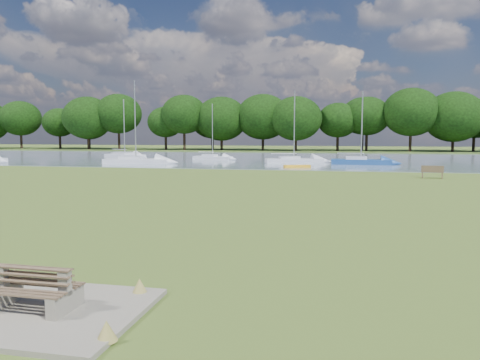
% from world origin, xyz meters
% --- Properties ---
extents(ground, '(220.00, 220.00, 0.00)m').
position_xyz_m(ground, '(0.00, 0.00, 0.00)').
color(ground, olive).
extents(river, '(220.00, 40.00, 0.10)m').
position_xyz_m(river, '(0.00, 42.00, 0.00)').
color(river, slate).
rests_on(river, ground).
extents(far_bank, '(220.00, 20.00, 0.40)m').
position_xyz_m(far_bank, '(0.00, 72.00, 0.00)').
color(far_bank, '#4C6626').
rests_on(far_bank, ground).
extents(concrete_pad, '(4.20, 3.20, 0.10)m').
position_xyz_m(concrete_pad, '(0.00, -14.00, 0.05)').
color(concrete_pad, gray).
rests_on(concrete_pad, ground).
extents(bench_pair, '(1.66, 0.99, 0.89)m').
position_xyz_m(bench_pair, '(-0.00, -14.00, 0.46)').
color(bench_pair, gray).
rests_on(bench_pair, concrete_pad).
extents(riverbank_bench, '(1.68, 0.75, 1.00)m').
position_xyz_m(riverbank_bench, '(12.75, 16.46, 0.50)').
color(riverbank_bench, brown).
rests_on(riverbank_bench, ground).
extents(kayak, '(2.73, 1.56, 0.27)m').
position_xyz_m(kayak, '(1.59, 25.19, 0.18)').
color(kayak, yellow).
rests_on(kayak, river).
extents(tree_line, '(159.45, 9.58, 11.59)m').
position_xyz_m(tree_line, '(8.34, 68.00, 6.86)').
color(tree_line, black).
rests_on(tree_line, far_bank).
extents(sailboat_0, '(6.43, 1.87, 7.95)m').
position_xyz_m(sailboat_0, '(8.00, 31.35, 0.57)').
color(sailboat_0, navy).
rests_on(sailboat_0, river).
extents(sailboat_2, '(5.44, 2.64, 7.23)m').
position_xyz_m(sailboat_2, '(-10.53, 37.22, 0.47)').
color(sailboat_2, silver).
rests_on(sailboat_2, river).
extents(sailboat_5, '(6.67, 4.12, 8.08)m').
position_xyz_m(sailboat_5, '(-23.42, 38.29, 0.55)').
color(sailboat_5, silver).
rests_on(sailboat_5, river).
extents(sailboat_6, '(7.38, 3.06, 9.30)m').
position_xyz_m(sailboat_6, '(-16.87, 27.48, 0.56)').
color(sailboat_6, silver).
rests_on(sailboat_6, river).
extents(sailboat_7, '(6.88, 3.76, 8.33)m').
position_xyz_m(sailboat_7, '(0.48, 32.79, 0.51)').
color(sailboat_7, silver).
rests_on(sailboat_7, river).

